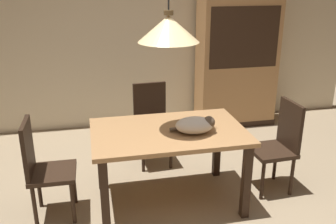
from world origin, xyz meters
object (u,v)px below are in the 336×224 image
dining_table (169,140)px  hutch_bookcase (237,64)px  cat_sleeping (196,125)px  chair_left_side (43,166)px  pendant_lamp (169,28)px  chair_far_back (152,120)px  chair_right_side (279,143)px

dining_table → hutch_bookcase: size_ratio=0.76×
dining_table → cat_sleeping: cat_sleeping is taller
cat_sleeping → hutch_bookcase: (1.17, 1.94, 0.06)m
cat_sleeping → dining_table: bearing=151.9°
chair_left_side → hutch_bookcase: 3.13m
chair_left_side → cat_sleeping: 1.39m
dining_table → hutch_bookcase: hutch_bookcase is taller
cat_sleeping → hutch_bookcase: 2.27m
dining_table → pendant_lamp: bearing=104.0°
chair_far_back → cat_sleeping: (0.23, -1.00, 0.32)m
dining_table → chair_left_side: chair_left_side is taller
chair_far_back → pendant_lamp: (0.00, -0.88, 1.15)m
chair_right_side → pendant_lamp: size_ratio=0.72×
chair_far_back → hutch_bookcase: 1.73m
chair_right_side → hutch_bookcase: 1.88m
dining_table → pendant_lamp: size_ratio=1.08×
cat_sleeping → chair_right_side: bearing=7.6°
dining_table → pendant_lamp: pendant_lamp is taller
chair_right_side → pendant_lamp: pendant_lamp is taller
chair_far_back → chair_right_side: bearing=-37.7°
chair_left_side → chair_right_side: same height
chair_right_side → pendant_lamp: 1.61m
hutch_bookcase → chair_right_side: bearing=-98.2°
cat_sleeping → hutch_bookcase: size_ratio=0.21×
chair_far_back → chair_left_side: bearing=-142.0°
chair_right_side → cat_sleeping: chair_right_side is taller
chair_right_side → chair_far_back: bearing=142.3°
dining_table → chair_right_side: 1.14m
chair_left_side → pendant_lamp: bearing=-0.1°
dining_table → cat_sleeping: bearing=-28.1°
hutch_bookcase → chair_far_back: bearing=-145.8°
cat_sleeping → pendant_lamp: bearing=151.9°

